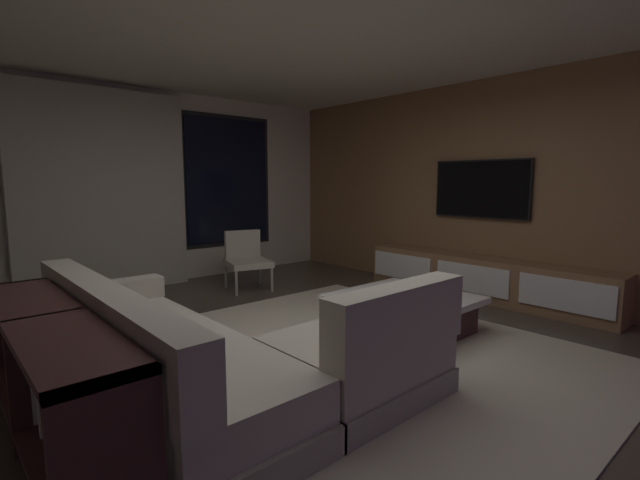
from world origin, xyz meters
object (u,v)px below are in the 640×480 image
book_stack_on_coffee_table (427,293)px  media_console (484,279)px  mounted_tv (481,189)px  sectional_couch (215,358)px  console_table_behind_couch (49,373)px  coffee_table (403,313)px  accent_chair_near_window (246,257)px

book_stack_on_coffee_table → media_console: size_ratio=0.09×
book_stack_on_coffee_table → mounted_tv: bearing=14.5°
sectional_couch → console_table_behind_couch: size_ratio=1.19×
sectional_couch → coffee_table: sectional_couch is taller
sectional_couch → mounted_tv: bearing=4.3°
media_console → mounted_tv: bearing=47.6°
mounted_tv → media_console: bearing=-132.4°
book_stack_on_coffee_table → mounted_tv: (1.75, 0.45, 0.95)m
coffee_table → book_stack_on_coffee_table: book_stack_on_coffee_table is taller
console_table_behind_couch → book_stack_on_coffee_table: bearing=-5.4°
sectional_couch → media_console: sectional_couch is taller
media_console → console_table_behind_couch: 4.63m
accent_chair_near_window → console_table_behind_couch: 3.67m
sectional_couch → book_stack_on_coffee_table: sectional_couch is taller
accent_chair_near_window → book_stack_on_coffee_table: bearing=-84.0°
coffee_table → mounted_tv: bearing=8.7°
coffee_table → media_console: (1.72, 0.09, 0.06)m
mounted_tv → sectional_couch: bearing=-175.7°
sectional_couch → media_console: bearing=1.5°
coffee_table → media_console: bearing=3.1°
sectional_couch → coffee_table: (2.00, 0.00, -0.10)m
mounted_tv → book_stack_on_coffee_table: bearing=-165.5°
accent_chair_near_window → console_table_behind_couch: bearing=-139.0°
book_stack_on_coffee_table → coffee_table: bearing=131.5°
sectional_couch → coffee_table: 2.00m
accent_chair_near_window → media_console: (1.85, -2.44, -0.18)m
accent_chair_near_window → media_console: 3.07m
console_table_behind_couch → accent_chair_near_window: bearing=41.0°
media_console → mounted_tv: 1.13m
coffee_table → mounted_tv: mounted_tv is taller
accent_chair_near_window → mounted_tv: (2.04, -2.25, 0.92)m
book_stack_on_coffee_table → media_console: 1.60m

